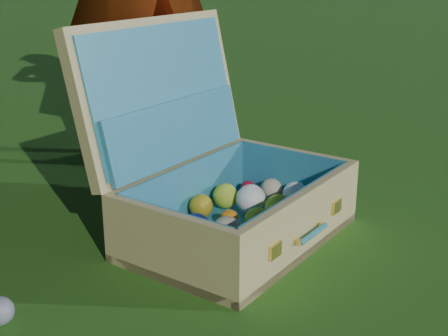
% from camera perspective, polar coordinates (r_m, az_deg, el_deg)
% --- Properties ---
extents(ground, '(60.00, 60.00, 0.00)m').
position_cam_1_polar(ground, '(1.79, -2.91, -6.24)').
color(ground, '#215114').
rests_on(ground, ground).
extents(suitcase, '(0.80, 0.75, 0.60)m').
position_cam_1_polar(suitcase, '(1.75, -0.86, -0.83)').
color(suitcase, tan).
rests_on(suitcase, ground).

